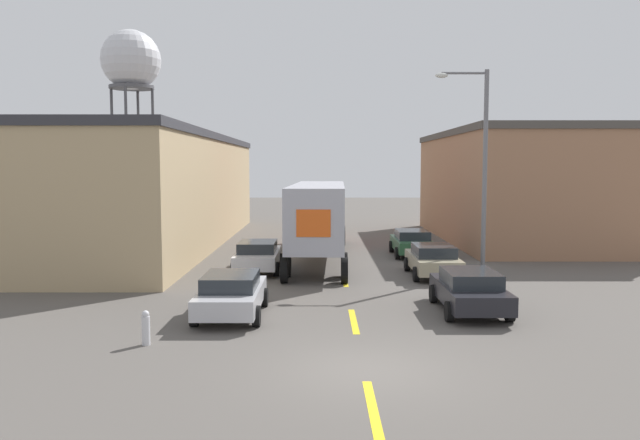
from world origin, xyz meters
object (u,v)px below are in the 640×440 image
Objects in this scene: parked_car_right_mid at (431,259)px; water_tower at (129,62)px; parked_car_left_near at (229,293)px; parked_car_right_far at (410,242)px; semi_truck at (318,212)px; fire_hydrant at (144,328)px; parked_car_right_near at (467,290)px; parked_car_left_far at (256,255)px; street_lamp at (477,158)px.

parked_car_right_mid is 45.37m from water_tower.
parked_car_right_far is at bearing 60.09° from parked_car_left_near.
water_tower reaches higher than semi_truck.
fire_hydrant is at bearing -119.69° from parked_car_left_near.
parked_car_left_near is 0.24× the size of water_tower.
parked_car_right_mid is 14.09m from fire_hydrant.
parked_car_right_mid is 4.64× the size of fire_hydrant.
parked_car_left_near is (-2.79, -12.35, -1.65)m from semi_truck.
fire_hydrant is (-9.52, -3.78, -0.27)m from parked_car_right_near.
parked_car_right_near is 0.24× the size of water_tower.
parked_car_right_mid is at bearing -9.36° from parked_car_left_far.
parked_car_right_near is 0.48× the size of street_lamp.
water_tower reaches higher than parked_car_right_far.
parked_car_left_near is 3.70m from fire_hydrant.
semi_truck is 16.34m from fire_hydrant.
parked_car_left_near is at bearing -136.99° from parked_car_right_mid.
parked_car_left_far is at bearing 170.64° from parked_car_right_mid.
parked_car_left_far is at bearing -65.44° from water_tower.
street_lamp is (2.14, 7.47, 4.38)m from parked_car_right_near.
parked_car_right_near is 11.00m from parked_car_left_far.
parked_car_right_near is at bearing -90.00° from parked_car_right_far.
semi_truck is 3.54× the size of parked_car_right_far.
semi_truck is at bearing 73.46° from fire_hydrant.
semi_truck reaches higher than parked_car_right_far.
semi_truck is at bearing 133.44° from parked_car_right_mid.
semi_truck is 16.43× the size of fire_hydrant.
parked_car_left_near is 48.21m from water_tower.
water_tower reaches higher than parked_car_left_far.
parked_car_left_near and parked_car_left_far have the same top height.
fire_hydrant is at bearing -98.92° from parked_car_left_far.
semi_truck is 12.85m from parked_car_right_near.
parked_car_left_far is (-7.69, 7.86, 0.00)m from parked_car_right_near.
parked_car_left_near is at bearing 60.31° from fire_hydrant.
fire_hydrant is (-1.83, -3.20, -0.27)m from parked_car_left_near.
parked_car_left_far is (-2.79, -3.91, -1.65)m from semi_truck.
water_tower is (-23.58, 42.64, 14.25)m from parked_car_right_near.
fire_hydrant is at bearing -132.52° from parked_car_right_mid.
parked_car_right_near and parked_car_right_far have the same top height.
semi_truck is 3.54× the size of parked_car_right_mid.
street_lamp reaches higher than parked_car_left_near.
parked_car_left_near is 4.64× the size of fire_hydrant.
parked_car_right_far is 19.12m from fire_hydrant.
parked_car_left_near and parked_car_right_far have the same top height.
parked_car_right_mid is at bearing -44.76° from semi_truck.
parked_car_left_far is at bearing 81.08° from fire_hydrant.
street_lamp reaches higher than parked_car_right_far.
parked_car_right_far is at bearing -51.69° from water_tower.
parked_car_right_near is at bearing 21.67° from fire_hydrant.
parked_car_left_near is at bearing -90.00° from parked_car_left_far.
street_lamp is (9.83, 8.05, 4.38)m from parked_car_left_near.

